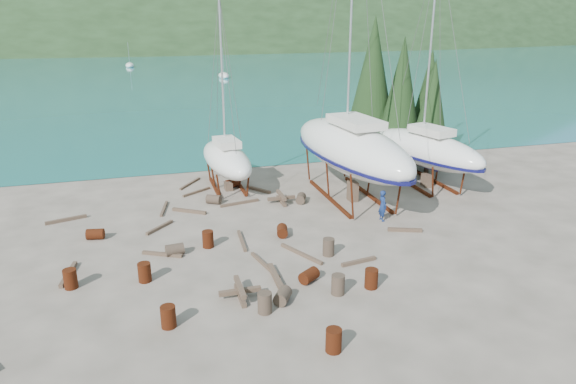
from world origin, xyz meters
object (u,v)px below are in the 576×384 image
object	(u,v)px
large_sailboat_near	(350,147)
small_sailboat_shore	(226,159)
worker	(383,206)
large_sailboat_far	(426,149)

from	to	relation	value
large_sailboat_near	small_sailboat_shore	bearing A→B (deg)	144.71
small_sailboat_shore	worker	size ratio (longest dim) A/B	6.94
large_sailboat_near	large_sailboat_far	size ratio (longest dim) A/B	1.33
large_sailboat_near	small_sailboat_shore	distance (m)	8.53
large_sailboat_near	small_sailboat_shore	size ratio (longest dim) A/B	1.65
large_sailboat_far	small_sailboat_shore	size ratio (longest dim) A/B	1.24
large_sailboat_near	worker	size ratio (longest dim) A/B	11.43
worker	large_sailboat_far	bearing A→B (deg)	-47.27
large_sailboat_near	worker	distance (m)	4.99
large_sailboat_far	worker	distance (m)	8.19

